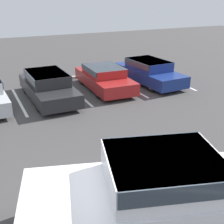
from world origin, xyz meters
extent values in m
plane|color=#423F3F|center=(0.00, 0.00, 0.00)|extent=(60.00, 60.00, 0.00)
cube|color=white|center=(-1.13, 9.11, 0.00)|extent=(0.12, 4.07, 0.01)
cube|color=white|center=(1.65, 9.11, 0.00)|extent=(0.12, 4.07, 0.01)
cube|color=white|center=(4.44, 9.11, 0.00)|extent=(0.12, 4.07, 0.01)
cube|color=white|center=(7.23, 9.11, 0.00)|extent=(0.12, 4.07, 0.01)
cube|color=silver|center=(0.54, -0.48, 0.69)|extent=(6.50, 3.63, 0.90)
cube|color=silver|center=(0.25, -0.39, 1.44)|extent=(2.65, 2.42, 0.61)
cube|color=#2D3842|center=(0.25, -0.39, 1.58)|extent=(2.62, 2.47, 0.34)
cylinder|color=black|center=(-1.01, 0.85, 0.40)|extent=(0.85, 0.51, 0.80)
cylinder|color=#ADADB2|center=(-1.01, 0.85, 0.40)|extent=(0.51, 0.43, 0.44)
cylinder|color=black|center=(-1.83, 7.81, 0.31)|extent=(0.23, 0.64, 0.63)
cylinder|color=#ADADB2|center=(-1.83, 7.81, 0.31)|extent=(0.23, 0.35, 0.35)
cube|color=#232326|center=(0.19, 8.88, 0.46)|extent=(1.85, 4.66, 0.58)
cube|color=#232326|center=(0.19, 8.97, 1.00)|extent=(1.60, 2.44, 0.50)
cube|color=#2D3842|center=(0.19, 8.97, 1.10)|extent=(1.67, 2.39, 0.30)
cylinder|color=black|center=(0.96, 7.55, 0.31)|extent=(0.24, 0.63, 0.63)
cylinder|color=#ADADB2|center=(0.96, 7.55, 0.31)|extent=(0.25, 0.35, 0.34)
cylinder|color=black|center=(-0.53, 7.52, 0.31)|extent=(0.24, 0.63, 0.63)
cylinder|color=#ADADB2|center=(-0.53, 7.52, 0.31)|extent=(0.25, 0.35, 0.34)
cylinder|color=black|center=(0.91, 10.24, 0.31)|extent=(0.24, 0.63, 0.63)
cylinder|color=#ADADB2|center=(0.91, 10.24, 0.31)|extent=(0.25, 0.35, 0.34)
cylinder|color=black|center=(-0.59, 10.21, 0.31)|extent=(0.24, 0.63, 0.63)
cylinder|color=#ADADB2|center=(-0.59, 10.21, 0.31)|extent=(0.25, 0.35, 0.34)
cube|color=maroon|center=(3.14, 9.25, 0.45)|extent=(1.88, 4.36, 0.57)
cube|color=maroon|center=(3.15, 9.33, 0.95)|extent=(1.61, 2.28, 0.42)
cube|color=#2D3842|center=(3.15, 9.33, 1.04)|extent=(1.68, 2.24, 0.25)
cylinder|color=black|center=(3.86, 7.98, 0.30)|extent=(0.25, 0.61, 0.60)
cylinder|color=#ADADB2|center=(3.86, 7.98, 0.30)|extent=(0.26, 0.34, 0.33)
cylinder|color=black|center=(2.36, 8.02, 0.30)|extent=(0.25, 0.61, 0.60)
cylinder|color=#ADADB2|center=(2.36, 8.02, 0.30)|extent=(0.26, 0.34, 0.33)
cylinder|color=black|center=(3.93, 10.48, 0.30)|extent=(0.25, 0.61, 0.60)
cylinder|color=#ADADB2|center=(3.93, 10.48, 0.30)|extent=(0.26, 0.34, 0.33)
cylinder|color=black|center=(2.43, 10.52, 0.30)|extent=(0.25, 0.61, 0.60)
cylinder|color=#ADADB2|center=(2.43, 10.52, 0.30)|extent=(0.26, 0.34, 0.33)
cube|color=navy|center=(5.76, 9.25, 0.48)|extent=(2.04, 4.65, 0.58)
cube|color=navy|center=(5.75, 9.34, 1.01)|extent=(1.68, 2.46, 0.48)
cube|color=#2D3842|center=(5.75, 9.34, 1.10)|extent=(1.75, 2.42, 0.29)
cylinder|color=black|center=(6.59, 7.99, 0.34)|extent=(0.27, 0.69, 0.67)
cylinder|color=#ADADB2|center=(6.59, 7.99, 0.34)|extent=(0.26, 0.39, 0.37)
cylinder|color=black|center=(5.11, 7.89, 0.34)|extent=(0.27, 0.69, 0.67)
cylinder|color=#ADADB2|center=(5.11, 7.89, 0.34)|extent=(0.26, 0.39, 0.37)
cylinder|color=black|center=(6.40, 10.62, 0.34)|extent=(0.27, 0.69, 0.67)
cylinder|color=#ADADB2|center=(6.40, 10.62, 0.34)|extent=(0.26, 0.39, 0.37)
cylinder|color=black|center=(4.93, 10.52, 0.34)|extent=(0.27, 0.69, 0.67)
cylinder|color=#ADADB2|center=(4.93, 10.52, 0.34)|extent=(0.26, 0.39, 0.37)
cube|color=#B7B2A8|center=(2.47, 11.81, 0.07)|extent=(1.82, 0.20, 0.14)
camera|label=1|loc=(-2.85, -4.72, 4.73)|focal=50.00mm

